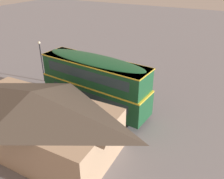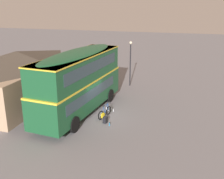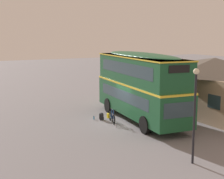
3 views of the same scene
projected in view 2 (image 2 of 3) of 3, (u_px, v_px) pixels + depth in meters
name	position (u px, v px, depth m)	size (l,w,h in m)	color
ground_plane	(98.00, 115.00, 20.03)	(120.00, 120.00, 0.00)	slate
double_decker_bus	(79.00, 80.00, 19.77)	(10.08, 3.49, 4.79)	black
touring_bicycle	(104.00, 113.00, 19.57)	(1.70, 0.60, 1.00)	black
backpack_on_ground	(105.00, 119.00, 18.71)	(0.36, 0.35, 0.52)	black
water_bottle_blue_sports	(109.00, 124.00, 18.30)	(0.08, 0.08, 0.26)	#338CBF
water_bottle_clear_plastic	(114.00, 110.00, 20.72)	(0.07, 0.07, 0.24)	silver
pub_building	(18.00, 76.00, 22.43)	(11.39, 5.89, 4.30)	tan
street_lamp	(130.00, 59.00, 26.40)	(0.28, 0.28, 4.50)	black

